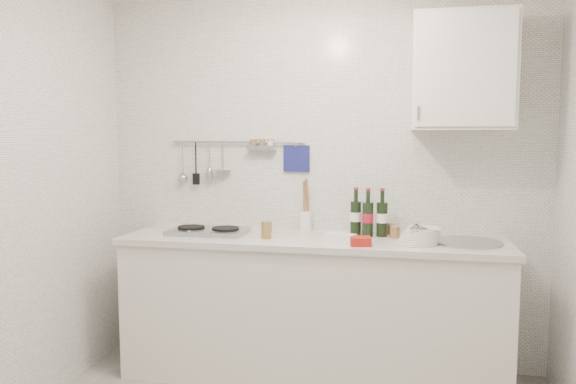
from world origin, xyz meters
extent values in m
cube|color=silver|center=(0.00, 1.40, 1.25)|extent=(3.00, 0.02, 2.50)
cube|color=silver|center=(0.00, 1.10, 0.44)|extent=(2.40, 0.60, 0.88)
cube|color=silver|center=(0.00, 1.10, 0.90)|extent=(2.44, 0.64, 0.04)
cube|color=black|center=(0.00, 1.12, 0.05)|extent=(2.34, 0.52, 0.10)
cube|color=#93969B|center=(-0.70, 1.10, 0.94)|extent=(0.50, 0.32, 0.03)
cylinder|color=black|center=(-0.82, 1.10, 0.96)|extent=(0.18, 0.18, 0.01)
cylinder|color=black|center=(-0.58, 1.10, 0.96)|extent=(0.18, 0.18, 0.01)
cylinder|color=#93969B|center=(0.95, 1.10, 0.93)|extent=(0.40, 0.40, 0.02)
cylinder|color=#93969B|center=(0.95, 1.10, 0.87)|extent=(0.34, 0.34, 0.10)
cylinder|color=#93969B|center=(-0.58, 1.37, 1.52)|extent=(0.95, 0.02, 0.02)
cube|color=navy|center=(-0.16, 1.39, 1.41)|extent=(0.18, 0.02, 0.18)
cube|color=silver|center=(0.90, 1.22, 1.95)|extent=(0.60, 0.35, 0.70)
cube|color=white|center=(0.90, 1.04, 1.95)|extent=(0.56, 0.01, 0.66)
cylinder|color=#93969B|center=(0.64, 1.03, 1.70)|extent=(0.01, 0.01, 0.08)
cylinder|color=#496AA7|center=(-0.63, 1.14, 0.93)|extent=(0.29, 0.29, 0.01)
cylinder|color=#496AA7|center=(-0.62, 1.15, 0.94)|extent=(0.28, 0.28, 0.01)
cylinder|color=white|center=(0.65, 1.01, 0.93)|extent=(0.24, 0.24, 0.01)
cylinder|color=white|center=(0.66, 1.02, 0.94)|extent=(0.24, 0.24, 0.01)
cylinder|color=white|center=(0.66, 1.02, 0.95)|extent=(0.23, 0.23, 0.01)
cylinder|color=white|center=(0.67, 1.02, 0.96)|extent=(0.23, 0.23, 0.01)
cylinder|color=white|center=(0.67, 1.03, 0.98)|extent=(0.22, 0.22, 0.01)
cylinder|color=white|center=(0.68, 1.03, 0.99)|extent=(0.21, 0.21, 0.01)
cylinder|color=white|center=(0.68, 1.04, 1.00)|extent=(0.21, 0.21, 0.01)
cylinder|color=white|center=(0.69, 1.04, 1.01)|extent=(0.20, 0.20, 0.01)
cube|color=white|center=(0.20, 0.97, 0.95)|extent=(0.20, 0.15, 0.05)
cube|color=#B11314|center=(0.32, 0.90, 0.94)|extent=(0.14, 0.14, 0.05)
cylinder|color=white|center=(-0.09, 1.35, 0.99)|extent=(0.09, 0.09, 0.13)
cylinder|color=#8F5E39|center=(-0.08, 1.35, 1.15)|extent=(0.02, 0.06, 0.26)
cylinder|color=#8F5E39|center=(-0.10, 1.36, 1.14)|extent=(0.03, 0.05, 0.24)
cylinder|color=brown|center=(-0.33, 1.24, 0.95)|extent=(0.06, 0.06, 0.07)
cylinder|color=tan|center=(-0.33, 1.24, 0.99)|extent=(0.06, 0.06, 0.01)
cylinder|color=brown|center=(0.49, 1.32, 0.95)|extent=(0.06, 0.06, 0.07)
cylinder|color=tan|center=(0.49, 1.32, 0.99)|extent=(0.07, 0.07, 0.01)
cylinder|color=brown|center=(0.52, 1.19, 0.95)|extent=(0.06, 0.06, 0.07)
cylinder|color=tan|center=(0.52, 1.19, 0.99)|extent=(0.06, 0.06, 0.01)
cylinder|color=brown|center=(-0.28, 1.00, 0.97)|extent=(0.06, 0.06, 0.10)
cylinder|color=tan|center=(-0.28, 1.00, 1.03)|extent=(0.07, 0.07, 0.01)
camera|label=1|loc=(0.58, -2.38, 1.57)|focal=35.00mm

